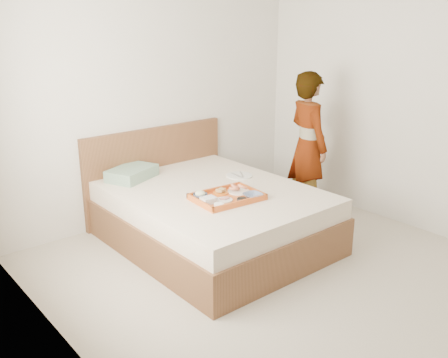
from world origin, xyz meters
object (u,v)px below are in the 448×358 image
tray (227,197)px  dinner_plate (239,176)px  bed (213,217)px  person (308,145)px

tray → dinner_plate: size_ratio=2.20×
bed → person: size_ratio=1.31×
tray → dinner_plate: 0.67m
person → bed: bearing=103.1°
dinner_plate → person: (0.76, -0.22, 0.23)m
bed → person: bearing=-3.1°
tray → person: bearing=14.2°
tray → dinner_plate: bearing=44.4°
dinner_plate → person: size_ratio=0.17×
bed → person: (1.22, -0.07, 0.50)m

